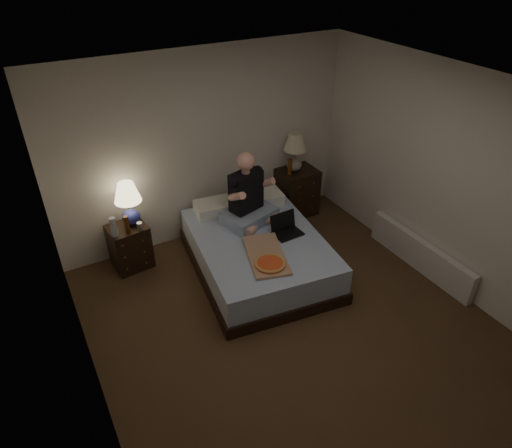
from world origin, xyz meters
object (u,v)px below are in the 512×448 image
bed (258,254)px  person (249,189)px  nightstand_right (296,191)px  lamp_right (295,153)px  pizza_box (270,264)px  water_bottle (114,227)px  beer_bottle_right (290,167)px  laptop (288,226)px  beer_bottle_left (127,225)px  soda_can (140,226)px  nightstand_left (130,246)px  lamp_left (129,204)px  radiator (420,254)px

bed → person: person is taller
nightstand_right → lamp_right: size_ratio=1.25×
nightstand_right → pizza_box: bearing=-132.2°
bed → water_bottle: bearing=161.9°
bed → beer_bottle_right: size_ratio=8.38×
person → laptop: person is taller
beer_bottle_left → beer_bottle_right: size_ratio=1.00×
nightstand_right → beer_bottle_right: size_ratio=3.05×
nightstand_right → soda_can: size_ratio=7.03×
lamp_right → beer_bottle_right: (-0.11, -0.06, -0.17)m
nightstand_left → pizza_box: 1.86m
beer_bottle_right → pizza_box: beer_bottle_right is taller
bed → nightstand_left: bearing=155.4°
beer_bottle_left → laptop: size_ratio=0.68×
lamp_left → beer_bottle_left: size_ratio=2.43×
nightstand_right → pizza_box: (-1.33, -1.49, 0.17)m
person → water_bottle: bearing=151.3°
beer_bottle_right → laptop: bearing=-123.3°
laptop → pizza_box: (-0.52, -0.44, -0.08)m
nightstand_right → pizza_box: size_ratio=0.92×
radiator → water_bottle: bearing=153.0°
bed → lamp_left: 1.67m
beer_bottle_right → radiator: 2.08m
nightstand_right → beer_bottle_left: beer_bottle_left is taller
lamp_right → soda_can: 2.37m
water_bottle → pizza_box: (1.35, -1.29, -0.18)m
lamp_left → beer_bottle_right: 2.27m
nightstand_left → soda_can: (0.13, -0.14, 0.34)m
lamp_right → pizza_box: (-1.28, -1.49, -0.46)m
nightstand_right → water_bottle: water_bottle is taller
lamp_right → pizza_box: lamp_right is taller
beer_bottle_right → bed: bearing=-138.7°
pizza_box → nightstand_right: bearing=64.7°
radiator → person: bearing=142.2°
lamp_right → pizza_box: 2.02m
laptop → beer_bottle_right: bearing=54.4°
lamp_left → person: bearing=-21.3°
beer_bottle_left → radiator: (3.14, -1.67, -0.49)m
bed → beer_bottle_left: (-1.37, 0.72, 0.45)m
nightstand_left → laptop: laptop is taller
water_bottle → bed: bearing=-25.7°
laptop → soda_can: bearing=149.7°
water_bottle → beer_bottle_left: water_bottle is taller
nightstand_left → person: bearing=-25.4°
bed → radiator: 2.01m
water_bottle → laptop: water_bottle is taller
lamp_left → pizza_box: (1.10, -1.45, -0.34)m
soda_can → laptop: (1.57, -0.83, -0.03)m
soda_can → beer_bottle_left: 0.16m
beer_bottle_right → radiator: beer_bottle_right is taller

